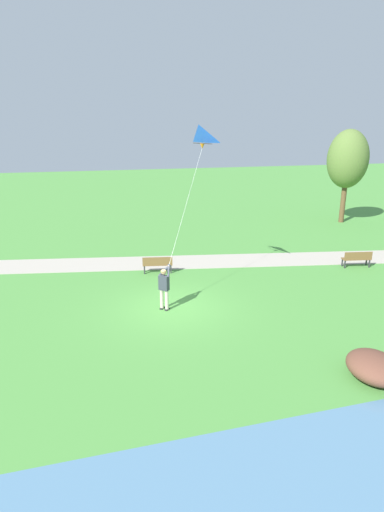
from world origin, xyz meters
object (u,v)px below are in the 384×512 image
person_kite_flyer (164,285)px  flying_kite (199,137)px  tree_horizon_far (348,159)px  lakeside_shrub (374,367)px  park_bench_near_walkway (158,263)px  park_bench_far_walkway (357,258)px

person_kite_flyer → flying_kite: (-2.26, 2.07, 5.66)m
person_kite_flyer → tree_horizon_far: tree_horizon_far is taller
tree_horizon_far → lakeside_shrub: bearing=-32.2°
person_kite_flyer → park_bench_near_walkway: person_kite_flyer is taller
person_kite_flyer → lakeside_shrub: 8.10m
park_bench_far_walkway → flying_kite: bearing=-88.3°
person_kite_flyer → park_bench_near_walkway: size_ratio=1.17×
person_kite_flyer → flying_kite: 6.43m
park_bench_near_walkway → person_kite_flyer: bearing=-7.2°
flying_kite → tree_horizon_far: bearing=124.7°
park_bench_near_walkway → park_bench_far_walkway: same height
lakeside_shrub → flying_kite: bearing=-161.9°
park_bench_near_walkway → lakeside_shrub: park_bench_near_walkway is taller
flying_kite → tree_horizon_far: flying_kite is taller
flying_kite → lakeside_shrub: (8.67, 2.83, -6.31)m
park_bench_far_walkway → lakeside_shrub: park_bench_far_walkway is taller
park_bench_near_walkway → lakeside_shrub: size_ratio=0.88×
park_bench_near_walkway → tree_horizon_far: tree_horizon_far is taller
park_bench_far_walkway → lakeside_shrub: (8.94, -5.98, -0.12)m
park_bench_near_walkway → tree_horizon_far: size_ratio=0.22×
person_kite_flyer → flying_kite: flying_kite is taller
flying_kite → tree_horizon_far: size_ratio=0.77×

